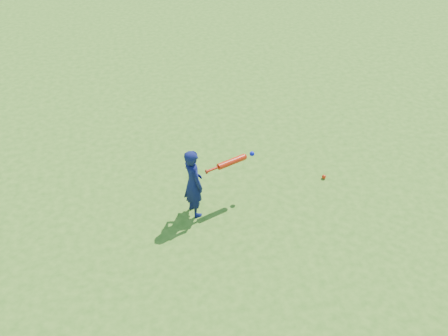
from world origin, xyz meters
name	(u,v)px	position (x,y,z in m)	size (l,w,h in m)	color
ground	(147,207)	(0.00, 0.00, 0.00)	(80.00, 80.00, 0.00)	#3F751C
child	(193,183)	(0.66, -0.23, 0.53)	(0.39, 0.25, 1.06)	#10164D
ground_ball_red	(324,177)	(2.72, 0.16, 0.03)	(0.07, 0.07, 0.07)	red
bat_swing	(233,161)	(1.25, -0.03, 0.68)	(0.75, 0.36, 0.09)	red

